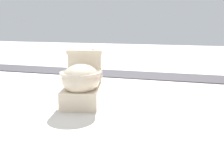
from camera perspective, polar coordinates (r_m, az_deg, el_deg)
The scene contains 3 objects.
ground_plane at distance 2.84m, azimuth -7.76°, elevation -4.83°, with size 14.00×14.00×0.00m, color beige.
gravel_strip at distance 3.95m, azimuth 6.78°, elevation -0.16°, with size 0.56×8.00×0.01m, color #423F44.
toilet at distance 2.58m, azimuth -6.43°, elevation -1.39°, with size 0.70×0.50×0.52m.
Camera 1 is at (2.49, 1.12, 0.78)m, focal length 42.00 mm.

